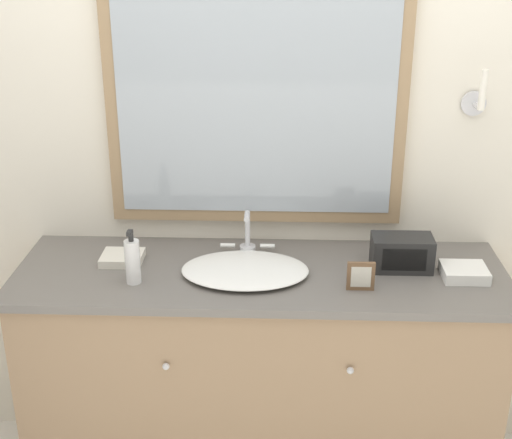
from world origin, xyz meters
The scene contains 8 objects.
wall_back centered at (0.00, 0.60, 1.28)m, with size 8.00×0.18×2.55m.
vanity_counter centered at (0.00, 0.29, 0.46)m, with size 1.77×0.57×0.92m.
sink_basin centered at (-0.05, 0.27, 0.94)m, with size 0.45×0.37×0.17m.
soap_bottle centered at (-0.44, 0.19, 1.00)m, with size 0.05×0.05×0.20m.
appliance_box centered at (0.51, 0.33, 0.98)m, with size 0.22×0.12×0.12m.
picture_frame centered at (0.34, 0.16, 0.97)m, with size 0.09×0.01×0.10m.
hand_towel_near_sink centered at (0.72, 0.27, 0.94)m, with size 0.16×0.14×0.04m.
hand_towel_far_corner centered at (-0.51, 0.35, 0.93)m, with size 0.15×0.13×0.03m.
Camera 1 is at (0.07, -2.00, 2.06)m, focal length 50.00 mm.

